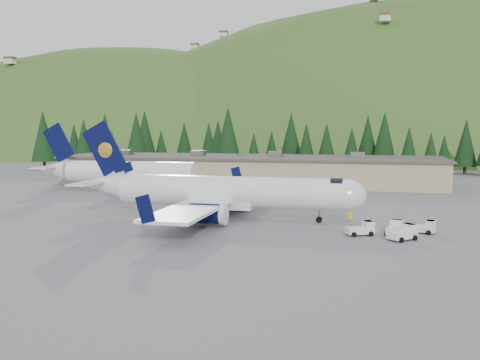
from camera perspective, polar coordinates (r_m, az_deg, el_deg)
name	(u,v)px	position (r m, az deg, el deg)	size (l,w,h in m)	color
ground	(230,219)	(63.39, -1.13, -4.15)	(600.00, 600.00, 0.00)	slate
airliner	(221,192)	(63.20, -2.03, -1.34)	(35.07, 32.86, 11.65)	white
second_airliner	(114,171)	(91.87, -13.26, 0.93)	(27.50, 11.00, 10.05)	white
baggage_tug_a	(362,229)	(55.36, 12.90, -5.11)	(3.01, 2.39, 1.44)	silver
baggage_tug_b	(424,227)	(58.09, 19.04, -4.79)	(2.89, 2.25, 1.39)	silver
baggage_tug_c	(395,228)	(56.71, 16.24, -4.94)	(2.15, 2.92, 1.42)	silver
terminal_building	(249,170)	(100.98, 0.98, 1.13)	(71.00, 17.00, 6.10)	tan
baggage_tug_d	(404,233)	(54.18, 17.10, -5.42)	(3.05, 3.00, 1.52)	silver
ramp_worker	(350,217)	(61.09, 11.68, -3.84)	(0.62, 0.41, 1.71)	#E3F20F
tree_line	(260,140)	(124.04, 2.14, 4.25)	(115.12, 18.81, 13.95)	black
hills	(431,316)	(286.83, 19.67, -13.51)	(614.00, 330.00, 300.00)	#355219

